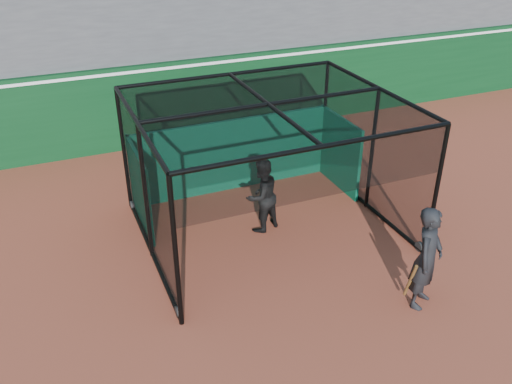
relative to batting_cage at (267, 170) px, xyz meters
name	(u,v)px	position (x,y,z in m)	size (l,w,h in m)	color
ground	(266,313)	(-1.17, -2.64, -1.51)	(120.00, 120.00, 0.00)	#98412C
outfield_wall	(153,103)	(-1.17, 5.86, -0.22)	(50.00, 0.50, 2.50)	#093516
batting_cage	(267,170)	(0.00, 0.00, 0.00)	(5.46, 4.66, 3.02)	black
batter	(262,196)	(-0.11, 0.04, -0.63)	(0.85, 0.66, 1.74)	black
on_deck_player	(427,258)	(1.63, -3.48, -0.48)	(0.89, 0.83, 2.05)	black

